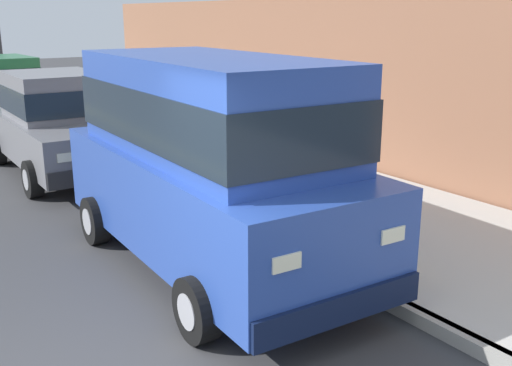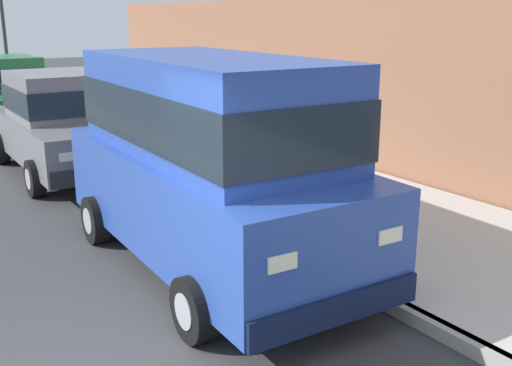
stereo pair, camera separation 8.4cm
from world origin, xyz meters
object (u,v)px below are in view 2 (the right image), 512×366
object	(u,v)px
dog_grey	(308,191)
car_grey_sedan	(62,122)
street_lamp	(3,16)
fire_hydrant	(392,245)
car_blue_van	(209,154)
car_green_sedan	(5,93)

from	to	relation	value
dog_grey	car_grey_sedan	bearing A→B (deg)	114.33
street_lamp	car_grey_sedan	bearing A→B (deg)	-97.29
fire_hydrant	car_blue_van	bearing A→B (deg)	131.44
car_grey_sedan	street_lamp	distance (m)	11.44
car_grey_sedan	car_green_sedan	size ratio (longest dim) A/B	0.99
car_grey_sedan	fire_hydrant	distance (m)	7.35
street_lamp	car_green_sedan	bearing A→B (deg)	-102.88
car_blue_van	fire_hydrant	distance (m)	2.34
car_grey_sedan	street_lamp	world-z (taller)	street_lamp
dog_grey	fire_hydrant	size ratio (longest dim) A/B	0.93
car_blue_van	fire_hydrant	xyz separation A→B (m)	(1.42, -1.61, -0.92)
car_grey_sedan	street_lamp	size ratio (longest dim) A/B	1.05
car_green_sedan	car_blue_van	bearing A→B (deg)	-89.83
car_blue_van	street_lamp	world-z (taller)	street_lamp
car_green_sedan	fire_hydrant	distance (m)	12.53
car_blue_van	dog_grey	bearing A→B (deg)	19.35
car_blue_van	car_grey_sedan	world-z (taller)	car_blue_van
car_grey_sedan	dog_grey	bearing A→B (deg)	-65.67
car_green_sedan	street_lamp	distance (m)	6.37
car_blue_van	car_grey_sedan	bearing A→B (deg)	91.13
car_green_sedan	street_lamp	xyz separation A→B (m)	(1.35, 5.92, 1.92)
fire_hydrant	car_grey_sedan	bearing A→B (deg)	102.05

